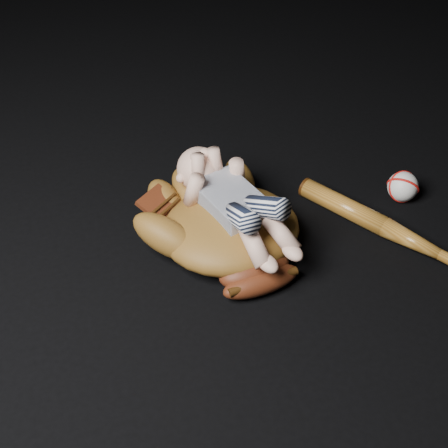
# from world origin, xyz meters

# --- Properties ---
(baseball_glove) EXTENTS (0.42, 0.47, 0.13)m
(baseball_glove) POSITION_xyz_m (-0.16, 0.01, 0.07)
(baseball_glove) COLOR brown
(baseball_glove) RESTS_ON ground
(newborn_baby) EXTENTS (0.27, 0.41, 0.15)m
(newborn_baby) POSITION_xyz_m (-0.14, 0.00, 0.13)
(newborn_baby) COLOR #E6AF94
(newborn_baby) RESTS_ON baseball_glove
(baseball_bat) EXTENTS (0.29, 0.46, 0.05)m
(baseball_bat) POSITION_xyz_m (0.20, -0.09, 0.02)
(baseball_bat) COLOR #985E1D
(baseball_bat) RESTS_ON ground
(baseball) EXTENTS (0.10, 0.10, 0.07)m
(baseball) POSITION_xyz_m (0.29, 0.04, 0.04)
(baseball) COLOR white
(baseball) RESTS_ON ground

